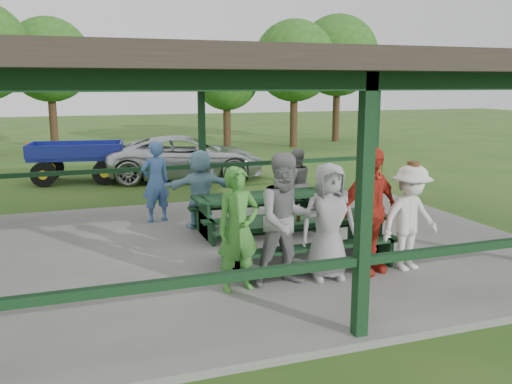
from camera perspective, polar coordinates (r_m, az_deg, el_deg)
name	(u,v)px	position (r m, az deg, el deg)	size (l,w,h in m)	color
ground	(253,250)	(9.92, -0.30, -6.10)	(90.00, 90.00, 0.00)	#28541A
concrete_slab	(253,247)	(9.90, -0.30, -5.83)	(10.00, 8.00, 0.10)	slate
pavilion_structure	(253,72)	(9.46, -0.32, 12.52)	(10.60, 8.60, 3.24)	black
picnic_table_near	(305,234)	(8.86, 5.21, -4.39)	(2.75, 1.39, 0.75)	black
picnic_table_far	(262,208)	(10.64, 0.59, -1.68)	(2.67, 1.39, 0.75)	black
table_setting	(305,215)	(8.79, 5.19, -2.47)	(2.37, 0.45, 0.10)	white
contestant_green	(238,229)	(7.56, -1.89, -3.95)	(0.64, 0.42, 1.76)	#428D34
contestant_grey_left	(286,220)	(7.73, 3.23, -2.98)	(0.94, 0.73, 1.93)	gray
contestant_grey_mid	(329,221)	(8.08, 7.64, -3.09)	(0.86, 0.56, 1.75)	gray
contestant_red	(370,211)	(8.42, 11.88, -1.94)	(1.14, 0.48, 1.95)	red
contestant_white_fedora	(410,218)	(8.74, 15.92, -2.60)	(1.15, 0.77, 1.71)	white
spectator_lblue	(200,189)	(10.96, -5.88, 0.36)	(1.48, 0.47, 1.59)	#80AFC5
spectator_blue	(156,182)	(11.55, -10.53, 1.09)	(0.62, 0.41, 1.71)	#4067A8
spectator_grey	(296,184)	(11.66, 4.20, 0.87)	(0.74, 0.58, 1.52)	gray
pickup_truck	(187,158)	(17.20, -7.32, 3.61)	(2.27, 4.92, 1.37)	silver
farm_trailer	(77,161)	(17.50, -18.31, 3.12)	(3.75, 1.95, 1.30)	#1C279A
tree_left	(49,60)	(26.85, -20.97, 12.85)	(3.80, 3.80, 5.93)	#302113
tree_mid	(227,78)	(25.98, -3.12, 11.90)	(3.06, 3.06, 4.78)	#302113
tree_right	(294,61)	(25.93, 4.07, 13.58)	(3.78, 3.78, 5.90)	#302113
tree_far_right	(338,56)	(28.85, 8.59, 13.99)	(4.12, 4.12, 6.44)	#302113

